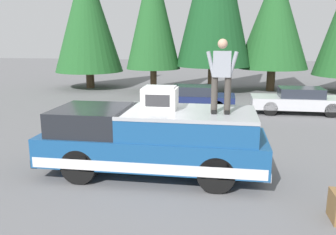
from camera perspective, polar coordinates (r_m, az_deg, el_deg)
The scene contains 9 objects.
ground_plane at distance 9.41m, azimuth -4.43°, elevation -8.24°, with size 90.00×90.00×0.00m, color slate.
pickup_truck at distance 8.82m, azimuth -2.40°, elevation -3.67°, with size 2.01×5.54×1.65m.
compressor_unit at distance 8.66m, azimuth -1.33°, elevation 3.18°, with size 0.65×0.84×0.56m.
person_on_truck_bed at distance 8.18m, azimuth 8.62°, elevation 6.89°, with size 0.29×0.72×1.69m.
parked_car_silver at distance 17.03m, azimuth 20.23°, elevation 2.59°, with size 1.64×4.10×1.16m.
parked_car_navy at distance 16.71m, azimuth 3.72°, elevation 3.18°, with size 1.64×4.10×1.16m.
conifer_left at distance 23.61m, azimuth 16.79°, elevation 15.14°, with size 4.37×4.37×7.68m.
conifer_center_right at distance 22.22m, azimuth -2.45°, elevation 16.61°, with size 3.33×3.33×8.26m.
conifer_right at distance 24.50m, azimuth -12.88°, elevation 15.78°, with size 4.46×4.46×8.43m.
Camera 1 is at (-8.53, -2.08, 3.38)m, focal length 37.89 mm.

